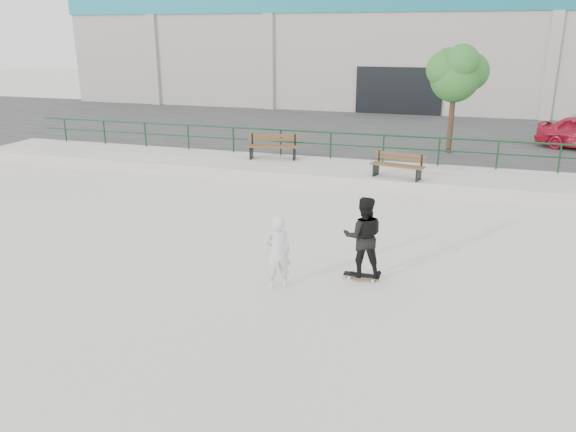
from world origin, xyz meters
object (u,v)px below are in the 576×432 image
(bench_right, at_px, (398,166))
(tree, at_px, (456,72))
(bench_left, at_px, (273,147))
(seated_skater, at_px, (277,252))
(standing_skater, at_px, (363,237))
(skateboard, at_px, (362,276))

(bench_right, height_order, tree, tree)
(bench_left, distance_m, seated_skater, 10.39)
(bench_left, distance_m, standing_skater, 10.22)
(skateboard, relative_size, seated_skater, 0.50)
(tree, bearing_deg, seated_skater, -103.17)
(bench_right, relative_size, standing_skater, 1.04)
(bench_right, height_order, standing_skater, standing_skater)
(standing_skater, bearing_deg, skateboard, 32.59)
(tree, distance_m, seated_skater, 13.55)
(tree, bearing_deg, bench_right, -107.90)
(tree, height_order, seated_skater, tree)
(bench_left, distance_m, bench_right, 5.17)
(bench_left, xyz_separation_m, standing_skater, (5.03, -8.89, 0.02))
(tree, xyz_separation_m, seated_skater, (-3.02, -12.90, -2.87))
(standing_skater, height_order, seated_skater, standing_skater)
(skateboard, distance_m, standing_skater, 0.90)
(bench_left, bearing_deg, bench_right, -29.68)
(bench_left, bearing_deg, standing_skater, -72.04)
(tree, relative_size, seated_skater, 2.69)
(standing_skater, xyz_separation_m, seated_skater, (-1.62, -0.93, -0.19))
(bench_right, bearing_deg, bench_left, 173.85)
(bench_left, relative_size, bench_right, 1.13)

